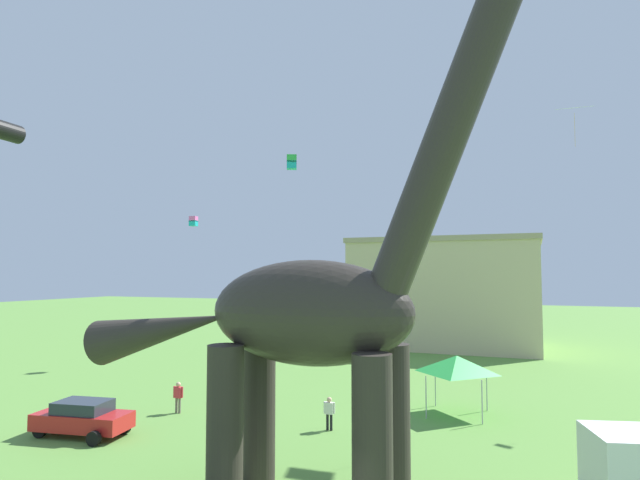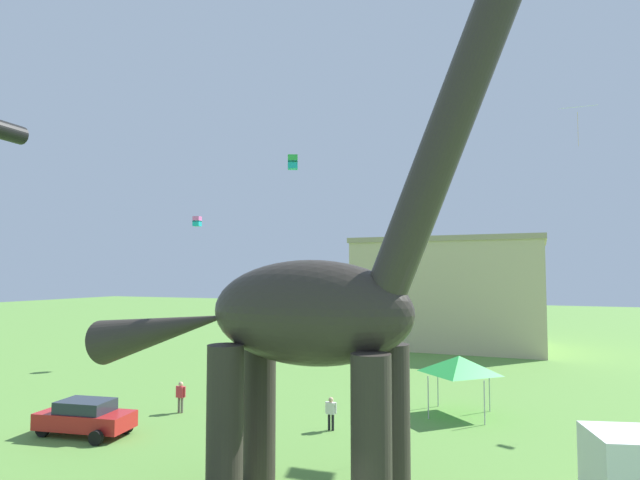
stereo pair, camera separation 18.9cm
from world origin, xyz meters
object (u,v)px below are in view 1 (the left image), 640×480
Objects in this scene: person_watching_child at (329,410)px; kite_far_right at (193,221)px; festival_canopy_tent at (457,364)px; dinosaur_sculpture at (307,312)px; person_photographer at (178,394)px; kite_mid_right at (574,108)px; parked_sedan_left at (83,418)px; kite_near_low at (292,162)px.

person_watching_child is 1.83× the size of kite_far_right.
festival_canopy_tent is at bearing -21.34° from kite_far_right.
person_watching_child is (-2.19, 7.69, -5.08)m from dinosaur_sculpture.
kite_mid_right reaches higher than person_photographer.
parked_sedan_left is 11.09m from person_watching_child.
dinosaur_sculpture reaches higher than kite_near_low.
dinosaur_sculpture is 10.97× the size of person_watching_child.
kite_far_right reaches higher than festival_canopy_tent.
kite_mid_right is (19.46, 6.71, 14.83)m from person_photographer.
kite_mid_right reaches higher than festival_canopy_tent.
kite_far_right is (-7.66, 18.84, 10.83)m from parked_sedan_left.
kite_near_low reaches higher than person_watching_child.
festival_canopy_tent is 13.74m from kite_near_low.
festival_canopy_tent is at bearing 46.45° from person_photographer.
kite_near_low is 0.26× the size of kite_mid_right.
kite_far_right is at bearing 102.69° from parked_sedan_left.
parked_sedan_left is at bearing -94.65° from person_watching_child.
dinosaur_sculpture reaches higher than kite_far_right.
kite_near_low is at bearing -123.28° from festival_canopy_tent.
person_photographer is at bearing 62.63° from parked_sedan_left.
person_photographer is at bearing -56.71° from kite_far_right.
kite_near_low is (7.99, -3.25, 10.95)m from person_photographer.
kite_far_right is (-9.21, 14.04, 10.67)m from person_photographer.
kite_mid_right is (11.46, 9.96, 3.89)m from kite_near_low.
person_photographer is 1.93× the size of kite_far_right.
person_watching_child is at bearing -38.35° from kite_far_right.
festival_canopy_tent is at bearing 56.72° from kite_near_low.
kite_mid_right is at bearing -14.34° from kite_far_right.
kite_near_low is at bearing 133.27° from dinosaur_sculpture.
person_watching_child is at bearing -135.50° from festival_canopy_tent.
parked_sedan_left is at bearing -170.77° from kite_near_low.
parked_sedan_left is 1.98× the size of kite_mid_right.
parked_sedan_left is 18.15m from festival_canopy_tent.
parked_sedan_left is at bearing -67.88° from kite_far_right.
dinosaur_sculpture is at bearing -121.88° from kite_mid_right.
person_photographer is (1.56, 4.81, 0.16)m from parked_sedan_left.
kite_near_low is 0.71× the size of kite_far_right.
kite_far_right is at bearing 165.66° from kite_mid_right.
person_photographer is 13.94m from kite_near_low.
festival_canopy_tent reaches higher than person_photographer.
kite_mid_right is (21.01, 11.51, 14.99)m from parked_sedan_left.
person_photographer is at bearing 157.85° from kite_near_low.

